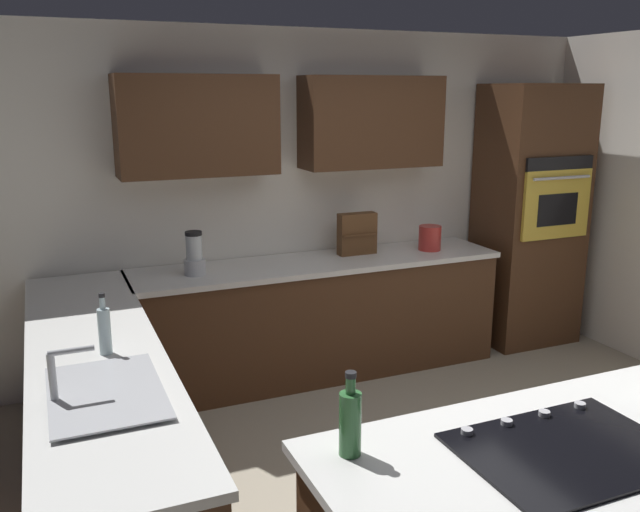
# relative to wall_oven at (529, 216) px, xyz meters

# --- Properties ---
(ground_plane) EXTENTS (14.00, 14.00, 0.00)m
(ground_plane) POSITION_rel_wall_oven_xyz_m (1.85, 1.72, -1.10)
(ground_plane) COLOR #9E937F
(wall_back) EXTENTS (6.00, 0.44, 2.60)m
(wall_back) POSITION_rel_wall_oven_xyz_m (1.92, -0.33, 0.35)
(wall_back) COLOR white
(wall_back) RESTS_ON ground
(lower_cabinets_back) EXTENTS (2.80, 0.60, 0.86)m
(lower_cabinets_back) POSITION_rel_wall_oven_xyz_m (1.95, -0.00, -0.67)
(lower_cabinets_back) COLOR #472B19
(lower_cabinets_back) RESTS_ON ground
(countertop_back) EXTENTS (2.84, 0.64, 0.04)m
(countertop_back) POSITION_rel_wall_oven_xyz_m (1.95, -0.00, -0.22)
(countertop_back) COLOR silver
(countertop_back) RESTS_ON lower_cabinets_back
(lower_cabinets_side) EXTENTS (0.60, 2.90, 0.86)m
(lower_cabinets_side) POSITION_rel_wall_oven_xyz_m (3.67, 1.17, -0.67)
(lower_cabinets_side) COLOR #472B19
(lower_cabinets_side) RESTS_ON ground
(countertop_side) EXTENTS (0.64, 2.94, 0.04)m
(countertop_side) POSITION_rel_wall_oven_xyz_m (3.67, 1.17, -0.22)
(countertop_side) COLOR silver
(countertop_side) RESTS_ON lower_cabinets_side
(island_top) EXTENTS (1.82, 0.95, 0.04)m
(island_top) POSITION_rel_wall_oven_xyz_m (2.21, 2.87, -0.22)
(island_top) COLOR silver
(island_top) RESTS_ON island_base
(wall_oven) EXTENTS (0.80, 0.66, 2.20)m
(wall_oven) POSITION_rel_wall_oven_xyz_m (0.00, 0.00, 0.00)
(wall_oven) COLOR #472B19
(wall_oven) RESTS_ON ground
(sink_unit) EXTENTS (0.46, 0.70, 0.23)m
(sink_unit) POSITION_rel_wall_oven_xyz_m (3.68, 1.75, -0.18)
(sink_unit) COLOR #515456
(sink_unit) RESTS_ON countertop_side
(cooktop) EXTENTS (0.76, 0.56, 0.03)m
(cooktop) POSITION_rel_wall_oven_xyz_m (2.21, 2.86, -0.19)
(cooktop) COLOR black
(cooktop) RESTS_ON island_top
(blender) EXTENTS (0.15, 0.15, 0.31)m
(blender) POSITION_rel_wall_oven_xyz_m (2.90, 0.02, -0.07)
(blender) COLOR silver
(blender) RESTS_ON countertop_back
(spice_rack) EXTENTS (0.30, 0.11, 0.32)m
(spice_rack) POSITION_rel_wall_oven_xyz_m (1.60, -0.08, -0.04)
(spice_rack) COLOR brown
(spice_rack) RESTS_ON countertop_back
(kettle) EXTENTS (0.18, 0.18, 0.20)m
(kettle) POSITION_rel_wall_oven_xyz_m (1.00, 0.02, -0.10)
(kettle) COLOR red
(kettle) RESTS_ON countertop_back
(dish_soap_bottle) EXTENTS (0.06, 0.06, 0.31)m
(dish_soap_bottle) POSITION_rel_wall_oven_xyz_m (3.62, 1.27, -0.08)
(dish_soap_bottle) COLOR silver
(dish_soap_bottle) RESTS_ON countertop_side
(oil_bottle) EXTENTS (0.08, 0.08, 0.31)m
(oil_bottle) POSITION_rel_wall_oven_xyz_m (2.93, 2.57, -0.08)
(oil_bottle) COLOR #336B38
(oil_bottle) RESTS_ON island_top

